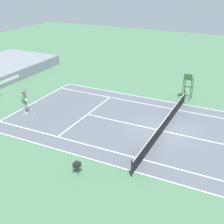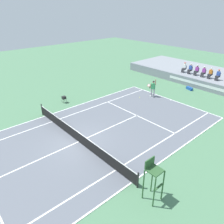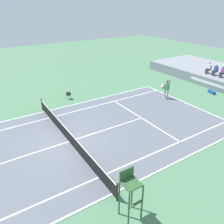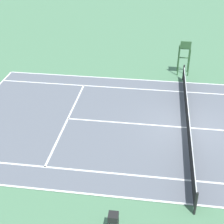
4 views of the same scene
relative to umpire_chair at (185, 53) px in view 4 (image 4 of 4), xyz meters
The scene contains 5 objects.
ground_plane 7.06m from the umpire_chair, behind, with size 80.00×80.00×0.00m, color #4C7A56.
court 7.06m from the umpire_chair, behind, with size 11.08×23.88×0.03m.
net 6.97m from the umpire_chair, behind, with size 11.98×0.10×1.07m.
umpire_chair is the anchor object (origin of this frame).
ball_hopper 14.25m from the umpire_chair, 168.12° to the left, with size 0.36×0.36×0.70m.
Camera 4 is at (-15.41, 1.79, 9.91)m, focal length 54.98 mm.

